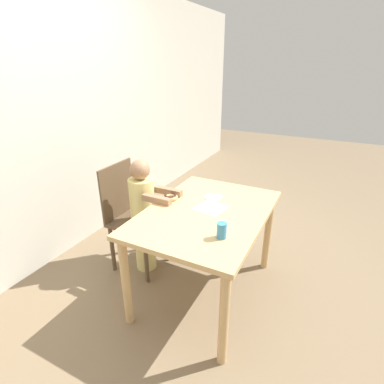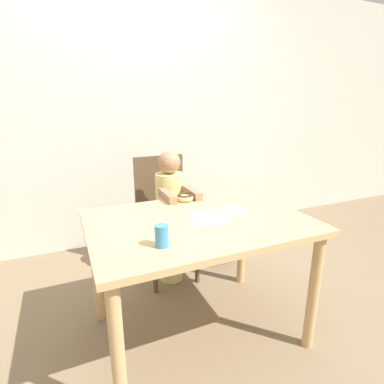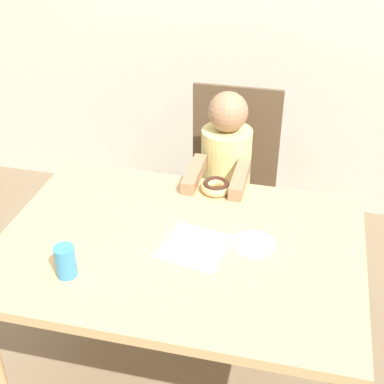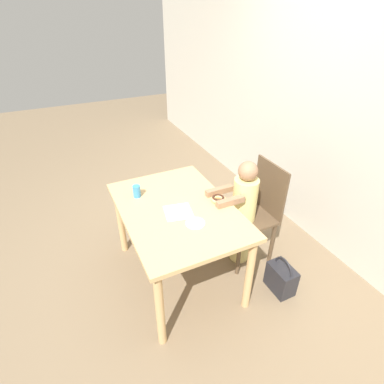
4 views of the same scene
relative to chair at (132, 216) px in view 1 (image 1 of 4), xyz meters
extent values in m
plane|color=#7A664C|center=(-0.05, -0.73, -0.49)|extent=(12.00, 12.00, 0.00)
cube|color=beige|center=(-0.05, 0.76, 0.76)|extent=(8.00, 0.05, 2.50)
cube|color=tan|center=(-0.05, -0.73, 0.23)|extent=(1.18, 0.83, 0.03)
cylinder|color=tan|center=(-0.58, -1.09, -0.14)|extent=(0.06, 0.06, 0.70)
cylinder|color=tan|center=(0.48, -1.09, -0.14)|extent=(0.06, 0.06, 0.70)
cylinder|color=tan|center=(-0.58, -0.37, -0.14)|extent=(0.06, 0.06, 0.70)
cylinder|color=tan|center=(0.48, -0.37, -0.14)|extent=(0.06, 0.06, 0.70)
cube|color=brown|center=(0.00, -0.07, -0.03)|extent=(0.40, 0.42, 0.03)
cube|color=brown|center=(0.00, 0.13, 0.22)|extent=(0.40, 0.02, 0.48)
cylinder|color=brown|center=(-0.17, -0.25, -0.27)|extent=(0.04, 0.04, 0.45)
cylinder|color=brown|center=(0.17, -0.25, -0.27)|extent=(0.04, 0.04, 0.45)
cylinder|color=brown|center=(-0.17, 0.11, -0.27)|extent=(0.04, 0.04, 0.45)
cylinder|color=brown|center=(0.17, 0.11, -0.27)|extent=(0.04, 0.04, 0.45)
cylinder|color=#E0D17F|center=(0.00, -0.12, -0.26)|extent=(0.18, 0.18, 0.47)
cylinder|color=#E0D17F|center=(0.00, -0.12, 0.17)|extent=(0.21, 0.21, 0.39)
sphere|color=#997051|center=(0.00, -0.12, 0.45)|extent=(0.16, 0.16, 0.16)
cube|color=#997051|center=(-0.09, -0.33, 0.27)|extent=(0.05, 0.24, 0.05)
cube|color=#997051|center=(0.09, -0.33, 0.27)|extent=(0.05, 0.24, 0.05)
torus|color=#DBB270|center=(0.01, -0.39, 0.26)|extent=(0.12, 0.12, 0.04)
torus|color=#381E14|center=(0.01, -0.39, 0.27)|extent=(0.10, 0.10, 0.02)
cube|color=white|center=(0.01, -0.74, 0.24)|extent=(0.24, 0.24, 0.00)
cube|color=#232328|center=(0.47, -0.02, -0.37)|extent=(0.24, 0.16, 0.25)
torus|color=#232328|center=(0.47, -0.02, -0.25)|extent=(0.20, 0.02, 0.20)
cylinder|color=teal|center=(-0.33, -0.96, 0.29)|extent=(0.06, 0.06, 0.10)
cylinder|color=silver|center=(0.19, -0.68, 0.25)|extent=(0.14, 0.14, 0.01)
camera|label=1|loc=(-1.82, -1.51, 1.24)|focal=28.00mm
camera|label=2|loc=(-0.69, -2.12, 0.85)|focal=28.00mm
camera|label=3|loc=(0.31, -2.06, 1.31)|focal=50.00mm
camera|label=4|loc=(1.71, -1.43, 1.59)|focal=28.00mm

